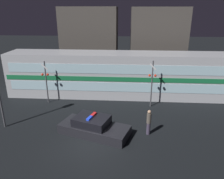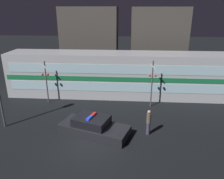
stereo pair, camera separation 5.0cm
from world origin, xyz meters
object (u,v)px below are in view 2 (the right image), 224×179
object	(u,v)px
train	(124,75)
police_car	(93,127)
crossing_signal_near	(152,81)
pedestrian	(149,122)

from	to	relation	value
train	police_car	size ratio (longest dim) A/B	4.39
train	crossing_signal_near	distance (m)	3.51
train	police_car	distance (m)	7.75
pedestrian	crossing_signal_near	distance (m)	4.82
police_car	crossing_signal_near	bearing A→B (deg)	66.54
police_car	pedestrian	size ratio (longest dim) A/B	2.83
pedestrian	crossing_signal_near	bearing A→B (deg)	82.59
train	crossing_signal_near	xyz separation A→B (m)	(2.35, -2.59, 0.22)
police_car	pedestrian	distance (m)	3.72
pedestrian	police_car	bearing A→B (deg)	-177.46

